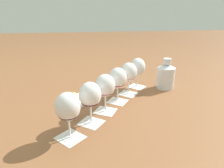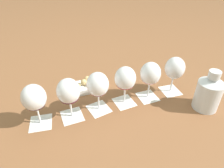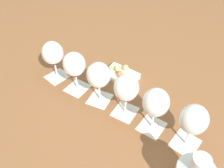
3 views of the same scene
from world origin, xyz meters
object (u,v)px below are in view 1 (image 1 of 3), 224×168
Objects in this scene: wine_glass_1 at (129,73)px; wine_glass_2 at (118,79)px; wine_glass_3 at (105,87)px; snack_dish at (78,100)px; wine_glass_0 at (138,68)px; wine_glass_5 at (68,108)px; wine_glass_4 at (90,96)px; ceramic_vase at (166,76)px.

wine_glass_1 is 1.00× the size of wine_glass_2.
wine_glass_3 reaches higher than snack_dish.
wine_glass_1 is at bearing -38.09° from wine_glass_0.
wine_glass_5 is 1.05× the size of snack_dish.
wine_glass_3 is at bearing 140.33° from wine_glass_5.
wine_glass_2 is at bearing -40.79° from wine_glass_1.
snack_dish is at bearing -164.31° from wine_glass_4.
wine_glass_3 is (0.31, -0.25, 0.00)m from wine_glass_0.
wine_glass_0 and wine_glass_5 have the same top height.
wine_glass_4 is (0.21, -0.16, 0.00)m from wine_glass_2.
ceramic_vase is (-0.47, 0.60, -0.05)m from wine_glass_5.
wine_glass_1 is 1.00× the size of wine_glass_3.
ceramic_vase is (-0.06, 0.26, -0.05)m from wine_glass_1.
ceramic_vase reaches higher than wine_glass_3.
wine_glass_2 is at bearing 142.10° from wine_glass_4.
wine_glass_1 and wine_glass_4 have the same top height.
wine_glass_1 is 0.34m from snack_dish.
wine_glass_4 and wine_glass_5 have the same top height.
wine_glass_4 is at bearing -37.58° from wine_glass_3.
wine_glass_1 is 1.05× the size of snack_dish.
wine_glass_3 is at bearing -38.20° from wine_glass_2.
wine_glass_2 is at bearing 140.82° from wine_glass_5.
wine_glass_1 is 1.00× the size of wine_glass_4.
wine_glass_4 is at bearing -38.65° from wine_glass_0.
wine_glass_0 is 1.00× the size of wine_glass_5.
wine_glass_2 is 0.39m from ceramic_vase.
wine_glass_1 reaches higher than snack_dish.
wine_glass_0 is at bearing 141.00° from wine_glass_3.
snack_dish is (0.09, -0.30, -0.11)m from wine_glass_1.
wine_glass_0 is 0.27m from wine_glass_2.
snack_dish is at bearing 174.27° from wine_glass_5.
wine_glass_3 is at bearing 142.42° from wine_glass_4.
ceramic_vase is (-0.37, 0.51, -0.05)m from wine_glass_4.
wine_glass_5 is 0.98× the size of ceramic_vase.
wine_glass_1 is 0.13m from wine_glass_2.
wine_glass_3 and wine_glass_5 have the same top height.
wine_glass_3 and wine_glass_4 have the same top height.
wine_glass_4 is at bearing -38.85° from wine_glass_1.
wine_glass_2 is 1.00× the size of wine_glass_5.
ceramic_vase is (0.05, 0.18, -0.05)m from wine_glass_0.
wine_glass_4 is (0.41, -0.33, 0.00)m from wine_glass_0.
ceramic_vase reaches higher than wine_glass_5.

